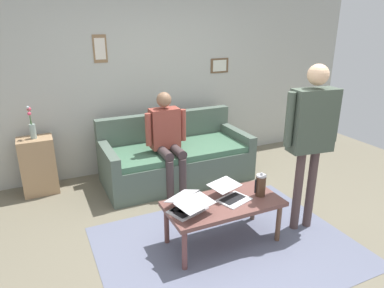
% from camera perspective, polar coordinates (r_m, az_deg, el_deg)
% --- Properties ---
extents(ground_plane, '(7.68, 7.68, 0.00)m').
position_cam_1_polar(ground_plane, '(3.75, 4.94, -14.93)').
color(ground_plane, '#6E6753').
extents(area_rug, '(2.46, 1.85, 0.01)m').
position_cam_1_polar(area_rug, '(3.62, 5.78, -16.32)').
color(area_rug, slate).
rests_on(area_rug, ground_plane).
extents(back_wall, '(7.04, 0.11, 2.70)m').
position_cam_1_polar(back_wall, '(5.17, -7.00, 10.87)').
color(back_wall, '#B4B5AD').
rests_on(back_wall, ground_plane).
extents(couch, '(2.00, 0.93, 0.88)m').
position_cam_1_polar(couch, '(4.87, -2.73, -2.36)').
color(couch, '#506055').
rests_on(couch, ground_plane).
extents(coffee_table, '(1.15, 0.56, 0.45)m').
position_cam_1_polar(coffee_table, '(3.48, 5.16, -10.17)').
color(coffee_table, brown).
rests_on(coffee_table, ground_plane).
extents(laptop_left, '(0.40, 0.43, 0.14)m').
position_cam_1_polar(laptop_left, '(3.50, 6.33, -8.21)').
color(laptop_left, silver).
rests_on(laptop_left, coffee_table).
extents(laptop_center, '(0.41, 0.39, 0.13)m').
position_cam_1_polar(laptop_center, '(3.34, -1.01, -9.68)').
color(laptop_center, silver).
rests_on(laptop_center, coffee_table).
extents(laptop_right, '(0.43, 0.42, 0.14)m').
position_cam_1_polar(laptop_right, '(3.25, -0.29, -10.38)').
color(laptop_right, silver).
rests_on(laptop_right, coffee_table).
extents(french_press, '(0.12, 0.10, 0.26)m').
position_cam_1_polar(french_press, '(3.58, 11.18, -6.62)').
color(french_press, '#4C3323').
rests_on(french_press, coffee_table).
extents(side_shelf, '(0.42, 0.32, 0.74)m').
position_cam_1_polar(side_shelf, '(4.87, -23.83, -3.26)').
color(side_shelf, '#A5815B').
rests_on(side_shelf, ground_plane).
extents(flower_vase, '(0.07, 0.10, 0.42)m').
position_cam_1_polar(flower_vase, '(4.71, -24.71, 2.58)').
color(flower_vase, '#8EA39C').
rests_on(flower_vase, side_shelf).
extents(person_standing, '(0.61, 0.25, 1.75)m').
position_cam_1_polar(person_standing, '(3.63, 19.00, 2.41)').
color(person_standing, '#533F3E').
rests_on(person_standing, ground_plane).
extents(person_seated, '(0.55, 0.51, 1.28)m').
position_cam_1_polar(person_seated, '(4.45, -4.09, 1.30)').
color(person_seated, '#423536').
rests_on(person_seated, ground_plane).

